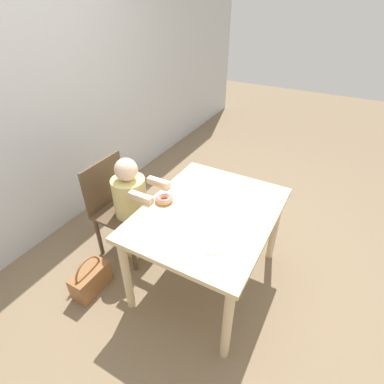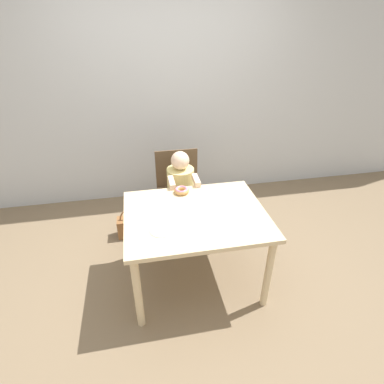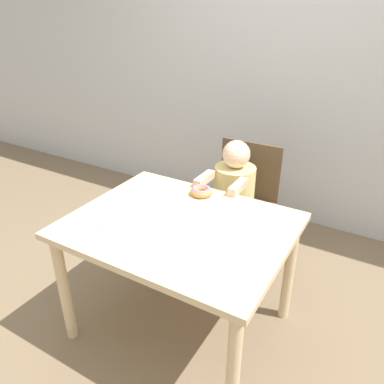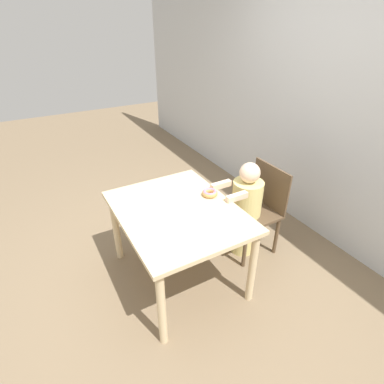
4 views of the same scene
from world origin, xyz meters
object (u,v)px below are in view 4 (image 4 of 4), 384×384
(child_figure, at_px, (245,210))
(handbag, at_px, (216,212))
(chair, at_px, (256,208))
(donut, at_px, (210,193))

(child_figure, xyz_separation_m, handbag, (-0.53, 0.04, -0.35))
(chair, relative_size, child_figure, 0.90)
(child_figure, distance_m, handbag, 0.64)
(chair, height_order, donut, chair)
(donut, bearing_deg, handbag, 139.39)
(handbag, bearing_deg, child_figure, -4.51)
(donut, distance_m, handbag, 0.89)
(child_figure, relative_size, donut, 7.19)
(chair, distance_m, child_figure, 0.13)
(donut, height_order, handbag, donut)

